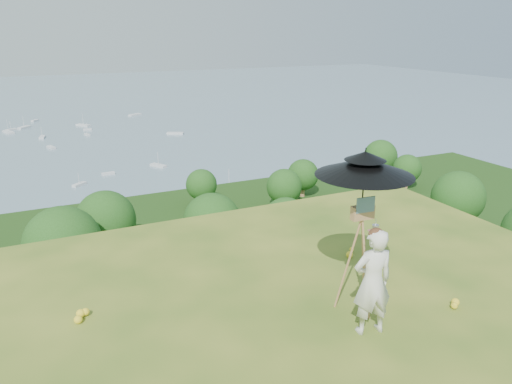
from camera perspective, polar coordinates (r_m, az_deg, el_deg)
shoreline_tier at (r=87.58m, az=-21.66°, el=-10.32°), size 170.00×28.00×8.00m
bay_water at (r=245.86m, az=-24.91°, el=7.68°), size 700.00×700.00×0.00m
slope_trees at (r=42.43m, az=-20.47°, el=-9.57°), size 110.00×50.00×6.00m
harbor_town at (r=84.81m, az=-22.17°, el=-6.44°), size 110.00×22.00×5.00m
painter at (r=6.91m, az=13.17°, el=-9.97°), size 0.61×0.45×1.52m
field_easel at (r=7.37m, az=11.76°, el=-6.94°), size 0.71×0.71×1.76m
sun_umbrella at (r=7.02m, az=12.19°, el=1.04°), size 1.59×1.59×0.98m
painter_cap at (r=6.60m, az=13.62°, el=-4.45°), size 0.22×0.25×0.10m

